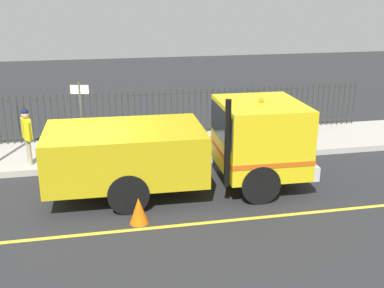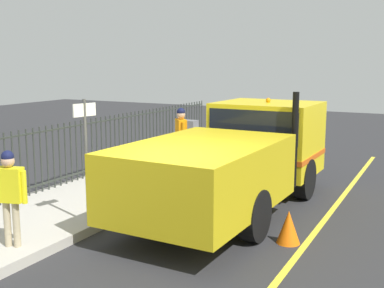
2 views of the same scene
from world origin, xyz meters
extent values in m
plane|color=#2B2B2D|center=(0.00, 0.00, 0.00)|extent=(50.05, 50.05, 0.00)
cube|color=#B7B2A8|center=(2.93, 0.00, 0.09)|extent=(2.79, 22.75, 0.18)
cube|color=yellow|center=(-2.13, 0.00, 0.00)|extent=(0.12, 20.48, 0.01)
cube|color=yellow|center=(-0.29, -4.45, 1.35)|extent=(2.43, 2.10, 1.74)
cube|color=black|center=(-0.29, -4.45, 1.73)|extent=(2.24, 2.13, 0.77)
cube|color=gold|center=(-0.19, -1.02, 1.10)|extent=(2.48, 3.88, 1.23)
cube|color=silver|center=(-0.32, -5.55, 0.63)|extent=(2.26, 0.26, 0.36)
cube|color=#DB5914|center=(-0.29, -4.45, 0.97)|extent=(2.45, 2.12, 0.12)
cylinder|color=black|center=(0.79, -4.18, 0.48)|extent=(0.33, 0.97, 0.96)
cylinder|color=black|center=(-1.34, -4.12, 0.48)|extent=(0.33, 0.97, 0.96)
cylinder|color=black|center=(0.87, -1.05, 0.48)|extent=(0.33, 0.97, 0.96)
cylinder|color=black|center=(-1.26, -0.99, 0.48)|extent=(0.33, 0.97, 0.96)
sphere|color=orange|center=(-0.29, -4.45, 2.27)|extent=(0.12, 0.12, 0.12)
cylinder|color=black|center=(-1.29, -3.31, 1.52)|extent=(0.14, 0.14, 2.09)
cube|color=orange|center=(2.19, -4.49, 1.35)|extent=(0.51, 0.53, 0.63)
sphere|color=tan|center=(2.19, -4.49, 1.78)|extent=(0.24, 0.24, 0.24)
sphere|color=#14193F|center=(2.19, -4.49, 1.86)|extent=(0.22, 0.22, 0.22)
cylinder|color=tan|center=(2.25, -4.56, 0.60)|extent=(0.13, 0.13, 0.85)
cylinder|color=tan|center=(2.13, -4.42, 0.60)|extent=(0.13, 0.13, 0.85)
cylinder|color=orange|center=(2.38, -4.70, 1.31)|extent=(0.09, 0.09, 0.60)
cylinder|color=orange|center=(2.00, -4.28, 1.31)|extent=(0.09, 0.09, 0.60)
cube|color=yellow|center=(2.05, 1.54, 1.23)|extent=(0.50, 0.33, 0.57)
sphere|color=tan|center=(2.05, 1.54, 1.63)|extent=(0.21, 0.21, 0.21)
sphere|color=#14193F|center=(2.05, 1.54, 1.70)|extent=(0.20, 0.20, 0.20)
cylinder|color=tan|center=(1.97, 1.52, 0.56)|extent=(0.11, 0.11, 0.77)
cylinder|color=tan|center=(2.13, 1.57, 0.56)|extent=(0.11, 0.11, 0.77)
cylinder|color=yellow|center=(1.80, 1.47, 1.20)|extent=(0.09, 0.09, 0.54)
cylinder|color=#2D332D|center=(4.13, -9.67, 0.95)|extent=(0.04, 0.04, 1.55)
cylinder|color=#2D332D|center=(4.13, -9.46, 0.95)|extent=(0.04, 0.04, 1.55)
cylinder|color=#2D332D|center=(4.13, -9.26, 0.95)|extent=(0.04, 0.04, 1.55)
cylinder|color=#2D332D|center=(4.13, -9.05, 0.95)|extent=(0.04, 0.04, 1.55)
cylinder|color=#2D332D|center=(4.13, -8.85, 0.95)|extent=(0.04, 0.04, 1.55)
cylinder|color=#2D332D|center=(4.13, -8.64, 0.95)|extent=(0.04, 0.04, 1.55)
cylinder|color=#2D332D|center=(4.13, -8.44, 0.95)|extent=(0.04, 0.04, 1.55)
cylinder|color=#2D332D|center=(4.13, -8.23, 0.95)|extent=(0.04, 0.04, 1.55)
cylinder|color=#2D332D|center=(4.13, -8.02, 0.95)|extent=(0.04, 0.04, 1.55)
cylinder|color=#2D332D|center=(4.13, -7.82, 0.95)|extent=(0.04, 0.04, 1.55)
cylinder|color=#2D332D|center=(4.13, -7.61, 0.95)|extent=(0.04, 0.04, 1.55)
cylinder|color=#2D332D|center=(4.13, -7.41, 0.95)|extent=(0.04, 0.04, 1.55)
cylinder|color=#2D332D|center=(4.13, -7.20, 0.95)|extent=(0.04, 0.04, 1.55)
cylinder|color=#2D332D|center=(4.13, -7.00, 0.95)|extent=(0.04, 0.04, 1.55)
cylinder|color=#2D332D|center=(4.13, -6.79, 0.95)|extent=(0.04, 0.04, 1.55)
cylinder|color=#2D332D|center=(4.13, -6.58, 0.95)|extent=(0.04, 0.04, 1.55)
cylinder|color=#2D332D|center=(4.13, -6.38, 0.95)|extent=(0.04, 0.04, 1.55)
cylinder|color=#2D332D|center=(4.13, -6.17, 0.95)|extent=(0.04, 0.04, 1.55)
cylinder|color=#2D332D|center=(4.13, -5.97, 0.95)|extent=(0.04, 0.04, 1.55)
cylinder|color=#2D332D|center=(4.13, -5.76, 0.95)|extent=(0.04, 0.04, 1.55)
cylinder|color=#2D332D|center=(4.13, -5.55, 0.95)|extent=(0.04, 0.04, 1.55)
cylinder|color=#2D332D|center=(4.13, -5.35, 0.95)|extent=(0.04, 0.04, 1.55)
cylinder|color=#2D332D|center=(4.13, -5.14, 0.95)|extent=(0.04, 0.04, 1.55)
cylinder|color=#2D332D|center=(4.13, -4.94, 0.95)|extent=(0.04, 0.04, 1.55)
cylinder|color=#2D332D|center=(4.13, -4.73, 0.95)|extent=(0.04, 0.04, 1.55)
cylinder|color=#2D332D|center=(4.13, -4.53, 0.95)|extent=(0.04, 0.04, 1.55)
cylinder|color=#2D332D|center=(4.13, -4.32, 0.95)|extent=(0.04, 0.04, 1.55)
cylinder|color=#2D332D|center=(4.13, -4.11, 0.95)|extent=(0.04, 0.04, 1.55)
cylinder|color=#2D332D|center=(4.13, -3.91, 0.95)|extent=(0.04, 0.04, 1.55)
cylinder|color=#2D332D|center=(4.13, -3.70, 0.95)|extent=(0.04, 0.04, 1.55)
cylinder|color=#2D332D|center=(4.13, -3.50, 0.95)|extent=(0.04, 0.04, 1.55)
cylinder|color=#2D332D|center=(4.13, -3.29, 0.95)|extent=(0.04, 0.04, 1.55)
cylinder|color=#2D332D|center=(4.13, -3.09, 0.95)|extent=(0.04, 0.04, 1.55)
cylinder|color=#2D332D|center=(4.13, -2.88, 0.95)|extent=(0.04, 0.04, 1.55)
cylinder|color=#2D332D|center=(4.13, -2.67, 0.95)|extent=(0.04, 0.04, 1.55)
cylinder|color=#2D332D|center=(4.13, -2.47, 0.95)|extent=(0.04, 0.04, 1.55)
cylinder|color=#2D332D|center=(4.13, -2.26, 0.95)|extent=(0.04, 0.04, 1.55)
cylinder|color=#2D332D|center=(4.13, -2.06, 0.95)|extent=(0.04, 0.04, 1.55)
cylinder|color=#2D332D|center=(4.13, -1.85, 0.95)|extent=(0.04, 0.04, 1.55)
cylinder|color=#2D332D|center=(4.13, -1.65, 0.95)|extent=(0.04, 0.04, 1.55)
cylinder|color=#2D332D|center=(4.13, -1.44, 0.95)|extent=(0.04, 0.04, 1.55)
cylinder|color=#2D332D|center=(4.13, -1.23, 0.95)|extent=(0.04, 0.04, 1.55)
cylinder|color=#2D332D|center=(4.13, -1.03, 0.95)|extent=(0.04, 0.04, 1.55)
cylinder|color=#2D332D|center=(4.13, -0.82, 0.95)|extent=(0.04, 0.04, 1.55)
cylinder|color=#2D332D|center=(4.13, -0.62, 0.95)|extent=(0.04, 0.04, 1.55)
cylinder|color=#2D332D|center=(4.13, -0.41, 0.95)|extent=(0.04, 0.04, 1.55)
cylinder|color=#2D332D|center=(4.13, -0.21, 0.95)|extent=(0.04, 0.04, 1.55)
cube|color=#2D332D|center=(4.13, 0.00, 0.36)|extent=(0.04, 19.34, 0.04)
cube|color=slate|center=(3.31, -6.88, 0.75)|extent=(0.71, 0.40, 1.14)
cone|color=orange|center=(-1.83, -1.17, 0.30)|extent=(0.42, 0.42, 0.60)
cylinder|color=#4C4C4C|center=(1.72, 0.02, 1.36)|extent=(0.06, 0.06, 2.36)
cube|color=white|center=(1.72, 0.02, 2.34)|extent=(0.14, 0.49, 0.24)
camera|label=1|loc=(-11.27, -0.40, 4.89)|focal=44.29mm
camera|label=2|loc=(-4.11, 6.91, 3.21)|focal=45.13mm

